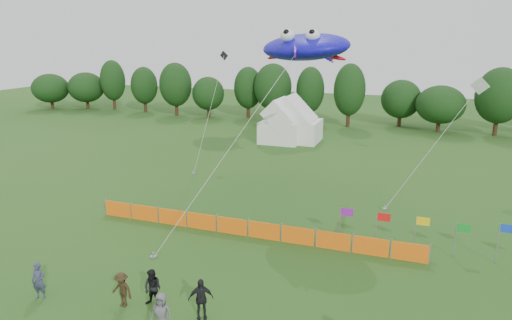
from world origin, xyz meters
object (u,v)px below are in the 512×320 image
(spectator_c, at_px, (122,290))
(spectator_a, at_px, (39,281))
(tent_right, at_px, (295,124))
(barrier_fence, at_px, (248,228))
(stingray_kite, at_px, (307,47))
(spectator_d, at_px, (201,299))
(tent_left, at_px, (282,125))
(spectator_b, at_px, (153,288))
(spectator_e, at_px, (162,313))

(spectator_c, bearing_deg, spectator_a, -162.06)
(tent_right, bearing_deg, barrier_fence, -80.92)
(spectator_a, xyz_separation_m, stingray_kite, (7.96, 16.13, 9.79))
(tent_right, xyz_separation_m, barrier_fence, (4.08, -25.56, -1.47))
(barrier_fence, xyz_separation_m, spectator_c, (-2.53, -8.55, 0.29))
(spectator_a, distance_m, spectator_d, 7.49)
(tent_left, bearing_deg, tent_right, 36.94)
(spectator_d, relative_size, stingray_kite, 0.09)
(spectator_b, relative_size, spectator_d, 0.95)
(tent_left, xyz_separation_m, stingray_kite, (6.95, -17.73, 8.70))
(barrier_fence, height_order, spectator_d, spectator_d)
(tent_left, distance_m, tent_right, 1.59)
(tent_right, relative_size, barrier_fence, 0.28)
(barrier_fence, height_order, spectator_e, spectator_e)
(spectator_b, relative_size, spectator_e, 0.98)
(spectator_d, xyz_separation_m, spectator_e, (-0.99, -1.41, -0.03))
(spectator_d, bearing_deg, spectator_a, 157.22)
(tent_left, bearing_deg, spectator_c, -85.12)
(tent_left, height_order, stingray_kite, stingray_kite)
(barrier_fence, bearing_deg, spectator_e, -89.69)
(tent_right, distance_m, stingray_kite, 21.38)
(tent_right, relative_size, stingray_kite, 0.29)
(tent_left, height_order, spectator_e, tent_left)
(stingray_kite, bearing_deg, spectator_e, -95.34)
(spectator_c, distance_m, spectator_e, 2.78)
(spectator_c, xyz_separation_m, spectator_e, (2.58, -1.03, 0.07))
(tent_left, height_order, spectator_c, tent_left)
(tent_left, xyz_separation_m, spectator_b, (4.05, -32.65, -1.11))
(tent_left, distance_m, spectator_c, 33.28)
(spectator_d, distance_m, stingray_kite, 17.93)
(tent_left, distance_m, spectator_e, 34.62)
(stingray_kite, bearing_deg, tent_right, 106.89)
(barrier_fence, relative_size, stingray_kite, 1.03)
(barrier_fence, xyz_separation_m, spectator_a, (-6.37, -9.26, 0.36))
(spectator_a, height_order, spectator_c, spectator_a)
(spectator_b, xyz_separation_m, stingray_kite, (2.90, 14.92, 9.81))
(tent_left, xyz_separation_m, spectator_d, (6.40, -32.76, -1.06))
(barrier_fence, bearing_deg, tent_left, 102.29)
(spectator_b, relative_size, stingray_kite, 0.09)
(spectator_c, xyz_separation_m, stingray_kite, (4.12, 15.41, 9.86))
(tent_left, distance_m, spectator_a, 33.89)
(spectator_c, bearing_deg, tent_left, 102.23)
(spectator_c, xyz_separation_m, spectator_d, (3.57, 0.38, 0.10))
(spectator_b, bearing_deg, tent_left, 100.21)
(tent_right, xyz_separation_m, spectator_b, (2.78, -33.61, -1.13))
(spectator_a, bearing_deg, tent_left, 75.06)
(barrier_fence, relative_size, spectator_d, 11.21)
(spectator_b, bearing_deg, spectator_d, 0.45)
(tent_right, relative_size, spectator_b, 3.28)
(tent_right, bearing_deg, spectator_b, -85.28)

